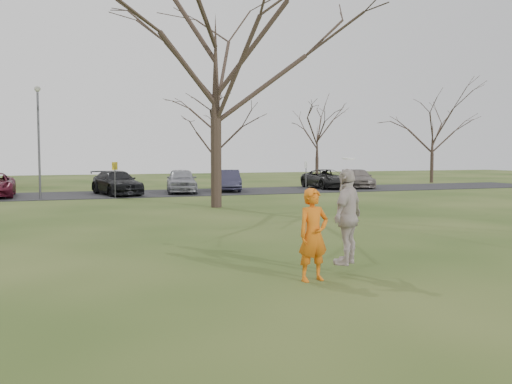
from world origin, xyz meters
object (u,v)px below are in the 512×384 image
Objects in this scene: player_defender at (313,235)px; car_6 at (327,179)px; car_5 at (228,180)px; car_7 at (358,179)px; lamp_post at (38,128)px; big_tree at (216,58)px; car_4 at (181,181)px; car_3 at (117,183)px; catching_play at (347,217)px.

player_defender is 0.38× the size of car_6.
car_5 is 10.22m from car_7.
lamp_post is 0.45× the size of big_tree.
car_4 is 9.25m from lamp_post.
lamp_post is (-4.34, -1.93, 3.20)m from car_3.
player_defender reaches higher than car_3.
car_5 is 25.74m from catching_play.
car_4 is 24.76m from catching_play.
lamp_post is at bearing 96.45° from player_defender.
player_defender is 0.98m from catching_play.
car_4 is 2.06× the size of catching_play.
big_tree reaches higher than car_7.
car_3 is at bearing 95.24° from catching_play.
player_defender reaches higher than car_5.
car_4 is 0.93× the size of car_6.
catching_play is (2.24, -24.44, 0.47)m from car_3.
car_3 is 0.36× the size of big_tree.
car_3 is 11.88m from big_tree.
lamp_post reaches higher than player_defender.
big_tree reaches higher than lamp_post.
car_5 is at bearing 18.74° from car_4.
player_defender is at bearing -86.66° from car_4.
car_5 is at bearing -159.93° from car_7.
car_6 is 28.53m from catching_play.
car_3 is at bearing 85.55° from player_defender.
lamp_post is at bearing -155.84° from car_4.
car_3 is at bearing -161.11° from car_5.
big_tree is at bearing 84.57° from catching_play.
car_7 is at bearing 13.31° from car_4.
catching_play is at bearing 6.98° from player_defender.
catching_play reaches higher than car_5.
big_tree is (-11.33, -10.51, 6.27)m from car_6.
big_tree reaches higher than catching_play.
player_defender is at bearing -117.12° from car_6.
car_7 is (13.52, 0.87, -0.12)m from car_4.
lamp_post is (-21.94, -3.05, 3.26)m from car_7.
car_4 reaches higher than car_6.
big_tree is at bearing 73.76° from player_defender.
big_tree is at bearing -82.12° from car_3.
car_4 is at bearing -9.84° from car_3.
catching_play is 23.60m from lamp_post.
car_4 is 3.35m from car_5.
player_defender is at bearing -75.99° from lamp_post.
lamp_post is at bearing -170.32° from car_6.
car_5 is 0.31× the size of big_tree.
catching_play is at bearing -115.74° from car_6.
car_7 is 0.73× the size of lamp_post.
lamp_post is 11.38m from big_tree.
car_3 is 1.09× the size of car_4.
car_7 is (10.22, 0.34, -0.05)m from car_5.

